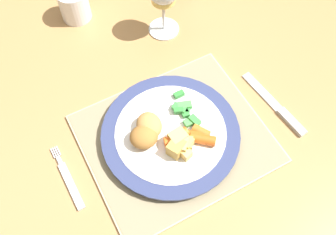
# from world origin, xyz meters

# --- Properties ---
(ground_plane) EXTENTS (6.00, 6.00, 0.00)m
(ground_plane) POSITION_xyz_m (0.00, 0.00, 0.00)
(ground_plane) COLOR brown
(dining_table) EXTENTS (1.53, 0.95, 0.74)m
(dining_table) POSITION_xyz_m (0.00, 0.00, 0.66)
(dining_table) COLOR #AD7F4C
(dining_table) RESTS_ON ground
(placemat) EXTENTS (0.35, 0.30, 0.01)m
(placemat) POSITION_xyz_m (0.03, -0.09, 0.74)
(placemat) COLOR #CCB789
(placemat) RESTS_ON dining_table
(dinner_plate) EXTENTS (0.27, 0.27, 0.02)m
(dinner_plate) POSITION_xyz_m (0.02, -0.09, 0.76)
(dinner_plate) COLOR white
(dinner_plate) RESTS_ON placemat
(breaded_croquettes) EXTENTS (0.08, 0.08, 0.03)m
(breaded_croquettes) POSITION_xyz_m (-0.02, -0.07, 0.78)
(breaded_croquettes) COLOR #A87033
(breaded_croquettes) RESTS_ON dinner_plate
(green_beans_pile) EXTENTS (0.04, 0.09, 0.01)m
(green_beans_pile) POSITION_xyz_m (0.07, -0.06, 0.77)
(green_beans_pile) COLOR #338438
(green_beans_pile) RESTS_ON dinner_plate
(glazed_carrots) EXTENTS (0.10, 0.06, 0.02)m
(glazed_carrots) POSITION_xyz_m (0.04, -0.12, 0.78)
(glazed_carrots) COLOR orange
(glazed_carrots) RESTS_ON dinner_plate
(fork) EXTENTS (0.02, 0.14, 0.01)m
(fork) POSITION_xyz_m (-0.19, -0.08, 0.74)
(fork) COLOR silver
(fork) RESTS_ON dining_table
(table_knife) EXTENTS (0.04, 0.18, 0.01)m
(table_knife) POSITION_xyz_m (0.25, -0.14, 0.74)
(table_knife) COLOR silver
(table_knife) RESTS_ON dining_table
(roast_potatoes) EXTENTS (0.06, 0.06, 0.03)m
(roast_potatoes) POSITION_xyz_m (0.03, -0.13, 0.78)
(roast_potatoes) COLOR #DBB256
(roast_potatoes) RESTS_ON dinner_plate
(drinking_cup) EXTENTS (0.07, 0.07, 0.07)m
(drinking_cup) POSITION_xyz_m (-0.02, 0.31, 0.78)
(drinking_cup) COLOR white
(drinking_cup) RESTS_ON dining_table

